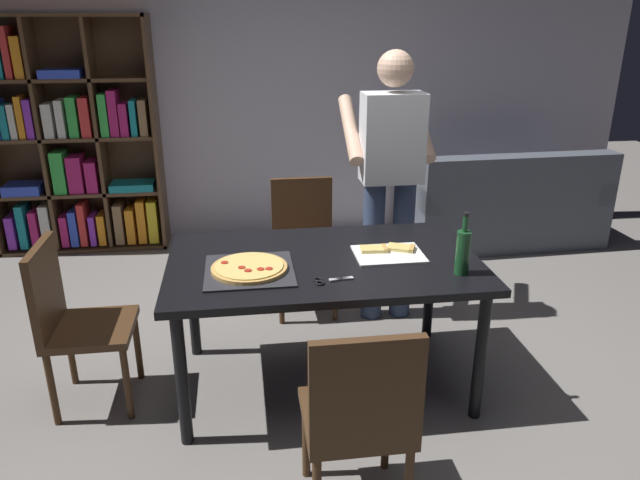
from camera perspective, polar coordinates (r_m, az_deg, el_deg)
The scene contains 13 objects.
ground_plane at distance 3.46m, azimuth 0.35°, elevation -13.38°, with size 12.00×12.00×0.00m, color gray.
back_wall at distance 5.47m, azimuth -3.63°, elevation 15.14°, with size 6.40×0.10×2.80m, color #BCB7C6.
dining_table at distance 3.13m, azimuth 0.38°, elevation -3.07°, with size 1.61×0.98×0.75m.
chair_near_camera at distance 2.38m, azimuth 3.85°, elevation -16.27°, with size 0.42×0.42×0.90m.
chair_far_side at distance 4.08m, azimuth -1.58°, elevation 0.32°, with size 0.42×0.42×0.90m.
chair_left_end at distance 3.29m, azimuth -22.67°, elevation -6.72°, with size 0.42×0.42×0.90m.
couch at distance 5.59m, azimuth 17.02°, elevation 2.87°, with size 1.73×0.91×0.85m.
bookshelf at distance 5.48m, azimuth -22.66°, elevation 8.29°, with size 1.40×0.35×1.95m.
person_serving_pizza at distance 3.82m, azimuth 6.75°, elevation 6.39°, with size 0.55×0.54×1.75m.
pepperoni_pizza_on_tray at distance 2.97m, azimuth -6.78°, elevation -2.74°, with size 0.44×0.44×0.04m.
pizza_slices_on_towel at distance 3.18m, azimuth 6.61°, elevation -1.16°, with size 0.36×0.28×0.03m.
wine_bottle at distance 2.96m, azimuth 13.52°, elevation -1.04°, with size 0.07×0.07×0.32m.
kitchen_scissors at distance 2.84m, azimuth 0.67°, elevation -3.88°, with size 0.20×0.09×0.01m.
Camera 1 is at (-0.41, -2.83, 1.95)m, focal length 33.42 mm.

